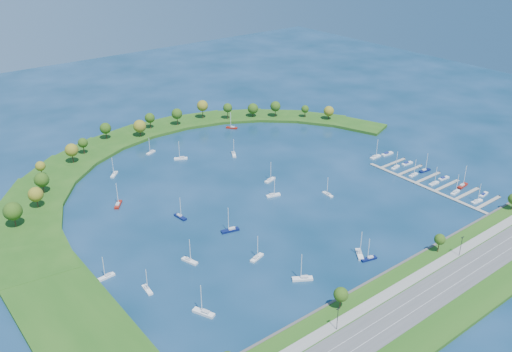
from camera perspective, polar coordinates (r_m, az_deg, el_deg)
ground at (r=317.37m, az=-0.15°, el=-1.20°), size 700.00×700.00×0.00m
south_shoreline at (r=246.47m, az=18.04°, el=-11.26°), size 420.00×43.10×11.60m
breakwater at (r=332.60m, az=-11.69°, el=-0.25°), size 286.74×247.64×2.00m
breakwater_trees at (r=371.25m, az=-10.30°, el=4.25°), size 243.15×90.25×14.36m
harbor_tower at (r=404.35m, az=-11.97°, el=5.03°), size 2.60×2.60×4.55m
dock_system at (r=337.61m, az=17.93°, el=-0.74°), size 24.28×82.00×1.60m
moored_boat_0 at (r=342.63m, az=-14.56°, el=0.22°), size 7.15×7.55×11.96m
moored_boat_1 at (r=254.47m, az=-6.95°, el=-8.71°), size 4.68×8.63×12.22m
moored_boat_2 at (r=307.18m, az=-14.18°, el=-2.85°), size 7.48×8.61×13.16m
moored_boat_3 at (r=275.15m, az=-2.70°, el=-5.61°), size 9.58×4.82×13.56m
moored_boat_4 at (r=259.40m, az=11.69°, el=-8.37°), size 8.13×4.04×11.51m
moored_boat_5 at (r=356.40m, az=-7.84°, el=1.88°), size 8.55×6.39×12.53m
moored_boat_6 at (r=254.71m, az=0.08°, el=-8.46°), size 8.37×4.51×11.84m
moored_boat_7 at (r=261.58m, az=10.73°, el=-7.95°), size 7.36×8.65×13.14m
moored_boat_8 at (r=242.56m, az=4.89°, el=-10.55°), size 9.01×6.93×13.29m
moored_boat_9 at (r=324.63m, az=1.46°, el=-0.38°), size 8.48×4.20×12.01m
moored_boat_10 at (r=240.17m, az=-11.27°, el=-11.47°), size 2.76×7.73×11.13m
moored_boat_11 at (r=368.82m, az=-10.91°, el=2.48°), size 7.69×4.86×10.98m
moored_boat_12 at (r=225.01m, az=-5.47°, el=-13.94°), size 6.25×9.64×13.80m
moored_boat_13 at (r=311.09m, az=7.49°, el=-1.86°), size 2.62×7.56×10.92m
moored_boat_14 at (r=404.78m, az=-2.54°, el=5.09°), size 6.86×8.19×12.37m
moored_boat_15 at (r=359.41m, az=-2.33°, el=2.32°), size 5.79×7.99×11.64m
moored_boat_16 at (r=289.14m, az=-7.91°, el=-4.18°), size 3.26×8.54×12.24m
moored_boat_17 at (r=251.62m, az=-15.33°, el=-10.02°), size 7.68×2.63×11.10m
moored_boat_18 at (r=307.59m, az=1.80°, el=-1.96°), size 8.55×4.41×12.10m
docked_boat_0 at (r=324.80m, az=22.03°, el=-2.42°), size 7.85×3.03×11.24m
docked_boat_1 at (r=334.23m, az=22.64°, el=-1.78°), size 7.79×3.10×1.55m
docked_boat_2 at (r=330.62m, az=20.05°, el=-1.56°), size 8.01×3.12×11.46m
docked_boat_3 at (r=339.81m, az=20.73°, el=-0.91°), size 9.13×3.51×13.08m
docked_boat_4 at (r=337.25m, az=18.05°, el=-0.69°), size 7.56×2.34×11.02m
docked_boat_5 at (r=345.73m, az=18.97°, el=-0.22°), size 7.94×2.83×1.59m
docked_boat_6 at (r=344.52m, az=16.09°, el=0.16°), size 7.29×2.49×10.54m
docked_boat_7 at (r=352.23m, az=17.17°, el=0.60°), size 8.31×3.11×11.93m
docked_boat_8 at (r=351.71m, az=14.33°, el=0.93°), size 7.69×3.14×10.97m
docked_boat_9 at (r=359.12m, az=15.47°, el=1.28°), size 8.46×2.82×1.70m
docked_boat_10 at (r=363.57m, az=12.34°, el=2.00°), size 8.67×2.66×12.65m
docked_boat_11 at (r=370.08m, az=13.51°, el=2.27°), size 9.21×3.07×1.85m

